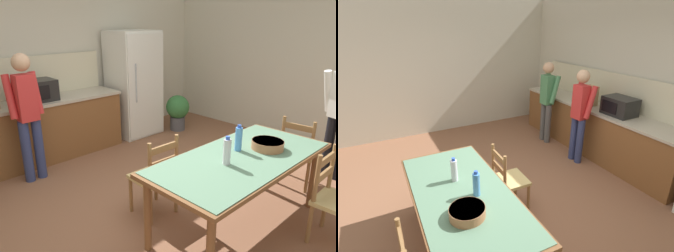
# 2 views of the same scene
# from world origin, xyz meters

# --- Properties ---
(ground_plane) EXTENTS (8.32, 8.32, 0.00)m
(ground_plane) POSITION_xyz_m (0.00, 0.00, 0.00)
(ground_plane) COLOR brown
(wall_back) EXTENTS (6.52, 0.12, 2.90)m
(wall_back) POSITION_xyz_m (0.00, 2.66, 1.45)
(wall_back) COLOR beige
(wall_back) RESTS_ON ground
(wall_right) EXTENTS (0.12, 5.20, 2.90)m
(wall_right) POSITION_xyz_m (3.26, 0.00, 1.45)
(wall_right) COLOR beige
(wall_right) RESTS_ON ground
(kitchen_counter) EXTENTS (3.56, 0.66, 0.91)m
(kitchen_counter) POSITION_xyz_m (-0.82, 2.23, 0.46)
(kitchen_counter) COLOR brown
(kitchen_counter) RESTS_ON ground
(refrigerator) EXTENTS (0.80, 0.73, 1.84)m
(refrigerator) POSITION_xyz_m (1.47, 2.19, 0.92)
(refrigerator) COLOR silver
(refrigerator) RESTS_ON ground
(microwave) EXTENTS (0.50, 0.39, 0.30)m
(microwave) POSITION_xyz_m (-0.28, 2.21, 1.06)
(microwave) COLOR black
(microwave) RESTS_ON kitchen_counter
(dining_table) EXTENTS (2.00, 0.94, 0.78)m
(dining_table) POSITION_xyz_m (0.40, -0.79, 0.70)
(dining_table) COLOR brown
(dining_table) RESTS_ON ground
(bottle_near_centre) EXTENTS (0.07, 0.07, 0.27)m
(bottle_near_centre) POSITION_xyz_m (0.15, -0.79, 0.91)
(bottle_near_centre) COLOR silver
(bottle_near_centre) RESTS_ON dining_table
(bottle_off_centre) EXTENTS (0.07, 0.07, 0.27)m
(bottle_off_centre) POSITION_xyz_m (0.50, -0.67, 0.91)
(bottle_off_centre) COLOR #4C8ED6
(bottle_off_centre) RESTS_ON dining_table
(serving_bowl) EXTENTS (0.32, 0.32, 0.09)m
(serving_bowl) POSITION_xyz_m (0.75, -0.86, 0.83)
(serving_bowl) COLOR #9E6642
(serving_bowl) RESTS_ON dining_table
(chair_side_near_right) EXTENTS (0.42, 0.40, 0.91)m
(chair_side_near_right) POSITION_xyz_m (0.84, -1.54, 0.44)
(chair_side_near_right) COLOR olive
(chair_side_near_right) RESTS_ON ground
(chair_head_end) EXTENTS (0.43, 0.45, 0.91)m
(chair_head_end) POSITION_xyz_m (1.69, -0.80, 0.44)
(chair_head_end) COLOR olive
(chair_head_end) RESTS_ON ground
(chair_side_far_left) EXTENTS (0.43, 0.41, 0.91)m
(chair_side_far_left) POSITION_xyz_m (-0.04, -0.03, 0.44)
(chair_side_far_left) COLOR olive
(chair_side_far_left) RESTS_ON ground
(person_at_counter) EXTENTS (0.41, 0.29, 1.65)m
(person_at_counter) POSITION_xyz_m (-0.64, 1.69, 0.93)
(person_at_counter) COLOR navy
(person_at_counter) RESTS_ON ground
(potted_plant) EXTENTS (0.44, 0.44, 0.67)m
(potted_plant) POSITION_xyz_m (2.15, 1.76, 0.39)
(potted_plant) COLOR #4C4C51
(potted_plant) RESTS_ON ground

